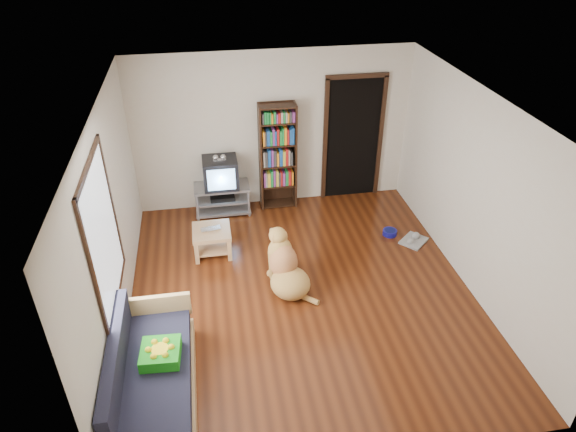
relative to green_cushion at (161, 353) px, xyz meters
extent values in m
plane|color=#54240E|center=(1.75, 1.27, -0.49)|extent=(5.00, 5.00, 0.00)
plane|color=white|center=(1.75, 1.27, 2.11)|extent=(5.00, 5.00, 0.00)
plane|color=beige|center=(1.75, 3.77, 0.81)|extent=(4.50, 0.00, 4.50)
plane|color=beige|center=(1.75, -1.23, 0.81)|extent=(4.50, 0.00, 4.50)
plane|color=beige|center=(-0.50, 1.27, 0.81)|extent=(0.00, 5.00, 5.00)
plane|color=beige|center=(4.00, 1.27, 0.81)|extent=(0.00, 5.00, 5.00)
cube|color=#1D981C|center=(0.00, 0.00, 0.00)|extent=(0.43, 0.43, 0.13)
imported|color=silver|center=(0.62, 2.35, -0.08)|extent=(0.31, 0.23, 0.02)
cylinder|color=navy|center=(3.38, 2.38, -0.45)|extent=(0.22, 0.22, 0.08)
cube|color=#969696|center=(3.68, 2.13, -0.47)|extent=(0.51, 0.50, 0.03)
cube|color=white|center=(-0.48, 0.77, 1.01)|extent=(0.02, 1.30, 1.60)
cube|color=black|center=(-0.48, 0.77, 1.83)|extent=(0.03, 1.42, 0.06)
cube|color=black|center=(-0.48, 0.77, 0.19)|extent=(0.03, 1.42, 0.06)
cube|color=black|center=(-0.48, 0.07, 1.01)|extent=(0.03, 0.06, 1.70)
cube|color=black|center=(-0.48, 1.47, 1.01)|extent=(0.03, 0.06, 1.70)
cube|color=black|center=(3.10, 3.75, 0.56)|extent=(0.90, 0.02, 2.10)
cube|color=black|center=(2.62, 3.74, 0.56)|extent=(0.07, 0.05, 2.14)
cube|color=black|center=(3.58, 3.74, 0.56)|extent=(0.07, 0.05, 2.14)
cube|color=black|center=(3.10, 3.74, 1.64)|extent=(1.03, 0.05, 0.07)
cube|color=#99999E|center=(0.85, 3.52, -0.01)|extent=(0.90, 0.45, 0.04)
cube|color=#99999E|center=(0.85, 3.52, -0.24)|extent=(0.86, 0.42, 0.03)
cube|color=#99999E|center=(0.85, 3.52, -0.43)|extent=(0.90, 0.45, 0.04)
cylinder|color=#99999E|center=(0.43, 3.32, -0.24)|extent=(0.04, 0.04, 0.50)
cylinder|color=#99999E|center=(1.27, 3.32, -0.24)|extent=(0.04, 0.04, 0.50)
cylinder|color=#99999E|center=(0.43, 3.72, -0.24)|extent=(0.04, 0.04, 0.50)
cylinder|color=#99999E|center=(1.27, 3.72, -0.24)|extent=(0.04, 0.04, 0.50)
cube|color=black|center=(0.85, 3.52, -0.19)|extent=(0.40, 0.30, 0.07)
cube|color=black|center=(0.85, 3.52, 0.25)|extent=(0.55, 0.48, 0.48)
cube|color=black|center=(0.85, 3.72, 0.25)|extent=(0.40, 0.14, 0.36)
cube|color=#8CBFF2|center=(0.85, 3.27, 0.25)|extent=(0.44, 0.02, 0.36)
cube|color=silver|center=(0.85, 3.47, 0.50)|extent=(0.20, 0.07, 0.02)
sphere|color=silver|center=(0.79, 3.47, 0.55)|extent=(0.09, 0.09, 0.09)
sphere|color=silver|center=(0.91, 3.47, 0.55)|extent=(0.09, 0.09, 0.09)
cube|color=black|center=(1.52, 3.61, 0.41)|extent=(0.03, 0.30, 1.80)
cube|color=black|center=(2.08, 3.61, 0.41)|extent=(0.03, 0.30, 1.80)
cube|color=black|center=(1.80, 3.75, 0.41)|extent=(0.60, 0.02, 1.80)
cube|color=black|center=(1.80, 3.61, -0.46)|extent=(0.56, 0.28, 0.02)
cube|color=black|center=(1.80, 3.61, -0.09)|extent=(0.56, 0.28, 0.03)
cube|color=black|center=(1.80, 3.61, 0.28)|extent=(0.56, 0.28, 0.02)
cube|color=black|center=(1.80, 3.61, 0.65)|extent=(0.56, 0.28, 0.02)
cube|color=black|center=(1.80, 3.61, 1.02)|extent=(0.56, 0.28, 0.02)
cube|color=black|center=(1.80, 3.61, 1.28)|extent=(0.56, 0.28, 0.02)
cube|color=tan|center=(-0.08, -0.13, -0.38)|extent=(0.80, 1.80, 0.22)
cube|color=#1E1E2D|center=(-0.08, -0.13, -0.16)|extent=(0.74, 1.74, 0.18)
cube|color=#1E1E2D|center=(-0.42, -0.13, 0.11)|extent=(0.12, 1.74, 0.40)
cube|color=tan|center=(-0.08, 0.73, 0.01)|extent=(0.80, 0.06, 0.30)
cube|color=tan|center=(0.62, 2.38, -0.12)|extent=(0.55, 0.55, 0.06)
cube|color=tan|center=(0.62, 2.38, -0.39)|extent=(0.45, 0.45, 0.03)
cube|color=tan|center=(0.39, 2.15, -0.32)|extent=(0.06, 0.06, 0.34)
cube|color=tan|center=(0.86, 2.15, -0.32)|extent=(0.06, 0.06, 0.34)
cube|color=tan|center=(0.39, 2.62, -0.32)|extent=(0.06, 0.06, 0.34)
cube|color=tan|center=(0.86, 2.62, -0.32)|extent=(0.06, 0.06, 0.34)
ellipsoid|color=#BB8A48|center=(1.60, 1.28, -0.33)|extent=(0.66, 0.69, 0.39)
ellipsoid|color=#B87746|center=(1.54, 1.48, -0.11)|extent=(0.48, 0.50, 0.51)
ellipsoid|color=gold|center=(1.51, 1.58, 0.01)|extent=(0.40, 0.38, 0.37)
ellipsoid|color=gold|center=(1.49, 1.64, 0.21)|extent=(0.30, 0.32, 0.23)
ellipsoid|color=tan|center=(1.46, 1.76, 0.18)|extent=(0.15, 0.22, 0.09)
sphere|color=black|center=(1.43, 1.85, 0.18)|extent=(0.05, 0.05, 0.05)
ellipsoid|color=tan|center=(1.42, 1.58, 0.20)|extent=(0.08, 0.09, 0.16)
ellipsoid|color=tan|center=(1.59, 1.63, 0.20)|extent=(0.08, 0.09, 0.16)
cylinder|color=tan|center=(1.41, 1.66, -0.28)|extent=(0.11, 0.14, 0.42)
cylinder|color=#D08450|center=(1.56, 1.70, -0.28)|extent=(0.11, 0.14, 0.42)
sphere|color=tan|center=(1.39, 1.71, -0.46)|extent=(0.11, 0.11, 0.11)
sphere|color=tan|center=(1.55, 1.75, -0.46)|extent=(0.11, 0.11, 0.11)
cylinder|color=#B68B46|center=(1.78, 1.10, -0.46)|extent=(0.31, 0.31, 0.09)
camera|label=1|loc=(0.66, -3.93, 4.04)|focal=32.00mm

